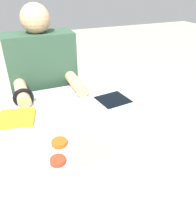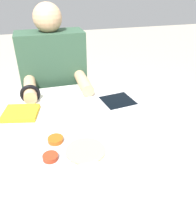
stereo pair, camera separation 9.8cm
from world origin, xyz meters
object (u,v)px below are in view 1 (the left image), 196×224
at_px(thali_tray, 76,154).
at_px(red_notebook, 17,118).
at_px(person_diner, 47,103).
at_px(tablet_device, 113,100).

distance_m(thali_tray, red_notebook, 0.39).
relative_size(thali_tray, person_diner, 0.28).
distance_m(thali_tray, tablet_device, 0.46).
relative_size(red_notebook, tablet_device, 0.96).
bearing_deg(person_diner, red_notebook, -115.61).
bearing_deg(thali_tray, red_notebook, 118.37).
height_order(red_notebook, tablet_device, red_notebook).
height_order(thali_tray, red_notebook, thali_tray).
xyz_separation_m(tablet_device, person_diner, (-0.30, 0.44, -0.18)).
xyz_separation_m(thali_tray, red_notebook, (-0.19, 0.34, 0.00)).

